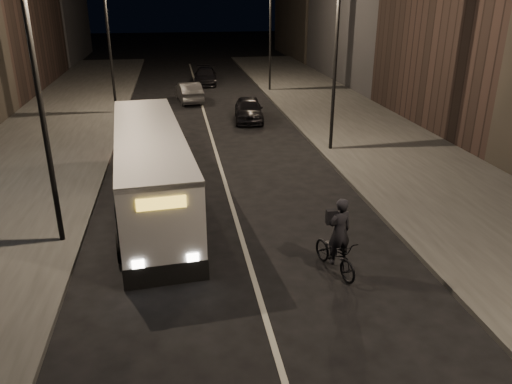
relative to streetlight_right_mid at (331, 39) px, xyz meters
name	(u,v)px	position (x,y,z in m)	size (l,w,h in m)	color
ground	(260,299)	(-5.33, -12.00, -5.36)	(180.00, 180.00, 0.00)	black
sidewalk_right	(371,136)	(3.17, 2.00, -5.28)	(7.00, 70.00, 0.16)	#323230
sidewalk_left	(40,152)	(-13.83, 2.00, -5.28)	(7.00, 70.00, 0.16)	#323230
streetlight_right_mid	(331,39)	(0.00, 0.00, 0.00)	(1.20, 0.44, 8.12)	black
streetlight_right_far	(267,20)	(0.00, 16.00, 0.00)	(1.20, 0.44, 8.12)	black
streetlight_left_near	(45,70)	(-10.66, -8.00, 0.00)	(1.20, 0.44, 8.12)	black
streetlight_left_far	(112,27)	(-10.66, 10.00, 0.00)	(1.20, 0.44, 8.12)	black
city_bus	(151,167)	(-8.17, -5.59, -3.78)	(3.28, 10.94, 2.91)	silver
cyclist_on_bicycle	(336,248)	(-3.01, -11.02, -4.59)	(1.19, 2.12, 2.31)	black
car_near	(249,109)	(-2.77, 6.88, -4.66)	(1.66, 4.14, 1.41)	black
car_mid	(189,92)	(-6.13, 13.14, -4.66)	(1.48, 4.25, 1.40)	#333435
car_far	(205,76)	(-4.47, 20.24, -4.70)	(1.86, 4.59, 1.33)	black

